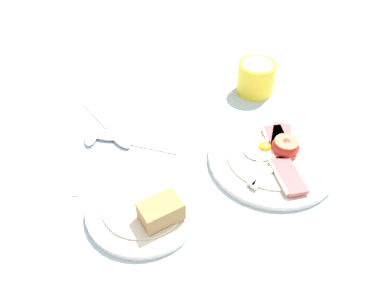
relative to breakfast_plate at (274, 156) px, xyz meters
name	(u,v)px	position (x,y,z in m)	size (l,w,h in m)	color
ground_plane	(228,188)	(-0.11, -0.03, -0.01)	(3.00, 3.00, 0.00)	#A3BCD1
breakfast_plate	(274,156)	(0.00, 0.00, 0.00)	(0.24, 0.24, 0.04)	silver
bread_plate	(147,207)	(-0.26, -0.02, 0.00)	(0.19, 0.19, 0.05)	silver
sugar_cup	(256,77)	(0.09, 0.22, 0.03)	(0.09, 0.09, 0.07)	yellow
teaspoon_by_saucer	(113,132)	(-0.26, 0.20, -0.01)	(0.07, 0.19, 0.01)	silver
teaspoon_near_cup	(116,138)	(-0.26, 0.17, -0.01)	(0.16, 0.14, 0.01)	silver
teaspoon_stray	(89,144)	(-0.31, 0.18, -0.01)	(0.09, 0.18, 0.01)	silver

